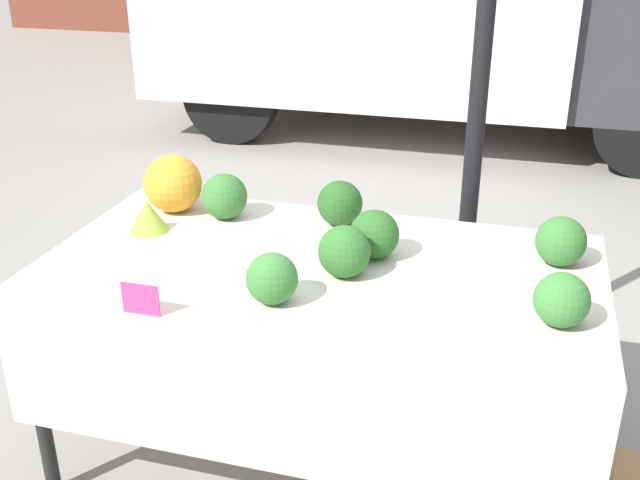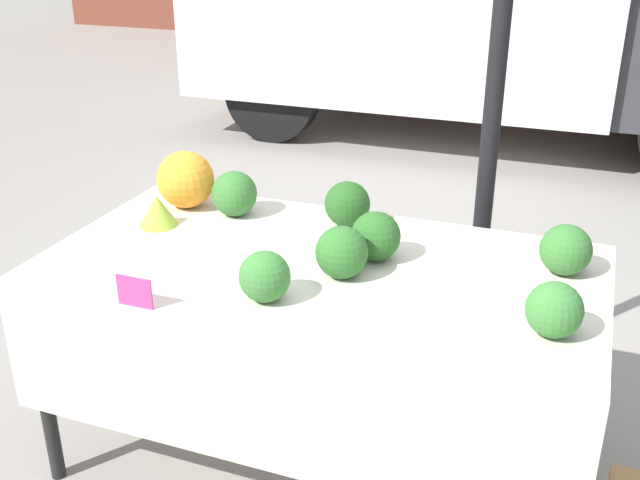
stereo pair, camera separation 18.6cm
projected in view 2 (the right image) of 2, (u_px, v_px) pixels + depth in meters
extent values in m
plane|color=gray|center=(320.00, 458.00, 2.76)|extent=(40.00, 40.00, 0.00)
cylinder|color=black|center=(497.00, 62.00, 2.69)|extent=(0.07, 0.07, 2.70)
cylinder|color=black|center=(273.00, 93.00, 6.40)|extent=(0.81, 0.22, 0.81)
cylinder|color=black|center=(344.00, 56.00, 8.00)|extent=(0.81, 0.22, 0.81)
cube|color=beige|center=(320.00, 267.00, 2.44)|extent=(1.80, 0.96, 0.03)
cube|color=beige|center=(262.00, 408.00, 2.14)|extent=(1.80, 0.01, 0.44)
cylinder|color=black|center=(43.00, 385.00, 2.52)|extent=(0.05, 0.05, 0.77)
cylinder|color=black|center=(172.00, 280.00, 3.24)|extent=(0.05, 0.05, 0.77)
cylinder|color=black|center=(579.00, 355.00, 2.69)|extent=(0.05, 0.05, 0.77)
sphere|color=orange|center=(186.00, 180.00, 2.85)|extent=(0.22, 0.22, 0.22)
cone|color=#93B238|center=(158.00, 211.00, 2.70)|extent=(0.14, 0.14, 0.11)
sphere|color=#285B23|center=(376.00, 236.00, 2.43)|extent=(0.16, 0.16, 0.16)
sphere|color=#387533|center=(265.00, 277.00, 2.17)|extent=(0.15, 0.15, 0.15)
sphere|color=#387533|center=(554.00, 310.00, 1.99)|extent=(0.15, 0.15, 0.15)
sphere|color=#336B2D|center=(234.00, 194.00, 2.78)|extent=(0.17, 0.17, 0.17)
sphere|color=#336B2D|center=(566.00, 250.00, 2.33)|extent=(0.16, 0.16, 0.16)
sphere|color=#23511E|center=(347.00, 204.00, 2.69)|extent=(0.17, 0.17, 0.17)
sphere|color=#2D6628|center=(342.00, 252.00, 2.31)|extent=(0.17, 0.17, 0.17)
cube|color=#E53D84|center=(135.00, 292.00, 2.15)|extent=(0.11, 0.01, 0.10)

